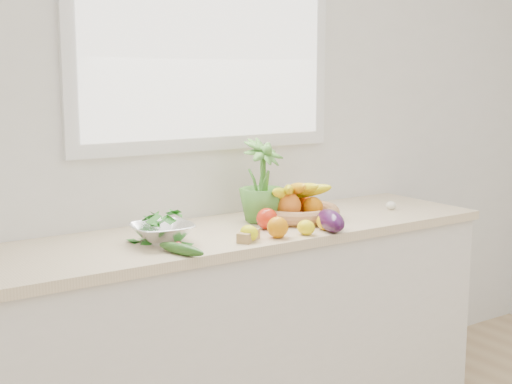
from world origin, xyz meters
TOP-DOWN VIEW (x-y plane):
  - back_wall at (0.00, 2.25)m, footprint 4.50×0.02m
  - counter_cabinet at (0.00, 1.95)m, footprint 2.20×0.58m
  - countertop at (0.00, 1.95)m, footprint 2.24×0.62m
  - window_frame at (0.00, 2.23)m, footprint 1.30×0.03m
  - window_pane at (0.00, 2.21)m, footprint 1.18×0.01m
  - orange_loose at (0.01, 1.72)m, footprint 0.10×0.10m
  - lemon_a at (-0.11, 1.74)m, footprint 0.08×0.09m
  - lemon_b at (0.26, 1.73)m, footprint 0.09×0.10m
  - lemon_c at (0.14, 1.70)m, footprint 0.08×0.09m
  - apple at (0.07, 1.87)m, footprint 0.12×0.12m
  - ginger at (-0.11, 1.75)m, footprint 0.13×0.11m
  - garlic_a at (0.22, 1.93)m, footprint 0.07×0.07m
  - garlic_b at (0.80, 1.90)m, footprint 0.05×0.05m
  - garlic_c at (0.30, 1.85)m, footprint 0.06×0.06m
  - eggplant at (0.26, 1.70)m, footprint 0.15×0.24m
  - cucumber at (-0.43, 1.70)m, footprint 0.10×0.22m
  - radish at (-0.41, 1.75)m, footprint 0.04×0.04m
  - potted_herb at (0.13, 2.01)m, footprint 0.25×0.25m
  - fruit_basket at (0.29, 1.97)m, footprint 0.50×0.50m
  - colander_with_spinach at (-0.41, 1.89)m, footprint 0.26×0.26m

SIDE VIEW (x-z plane):
  - counter_cabinet at x=0.00m, z-range 0.00..0.86m
  - countertop at x=0.00m, z-range 0.86..0.90m
  - radish at x=-0.41m, z-range 0.90..0.94m
  - ginger at x=-0.11m, z-range 0.90..0.94m
  - garlic_b at x=0.80m, z-range 0.90..0.94m
  - cucumber at x=-0.43m, z-range 0.90..0.94m
  - garlic_c at x=0.30m, z-range 0.90..0.94m
  - garlic_a at x=0.22m, z-range 0.90..0.94m
  - lemon_c at x=0.14m, z-range 0.90..0.96m
  - lemon_a at x=-0.11m, z-range 0.90..0.96m
  - lemon_b at x=0.26m, z-range 0.90..0.97m
  - orange_loose at x=0.01m, z-range 0.90..0.98m
  - eggplant at x=0.26m, z-range 0.90..0.99m
  - apple at x=0.07m, z-range 0.90..0.99m
  - fruit_basket at x=0.29m, z-range 0.86..1.05m
  - colander_with_spinach at x=-0.41m, z-range 0.90..1.02m
  - potted_herb at x=0.13m, z-range 0.91..1.26m
  - back_wall at x=0.00m, z-range 0.00..2.70m
  - window_frame at x=0.00m, z-range 1.20..2.30m
  - window_pane at x=0.00m, z-range 1.26..2.24m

